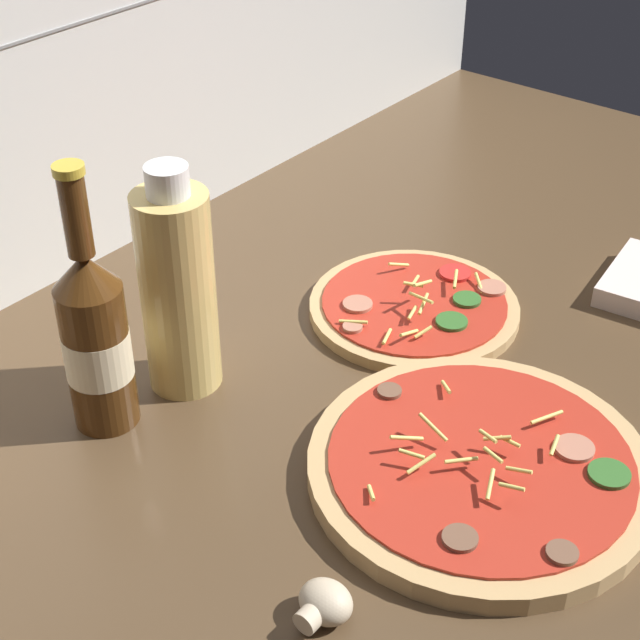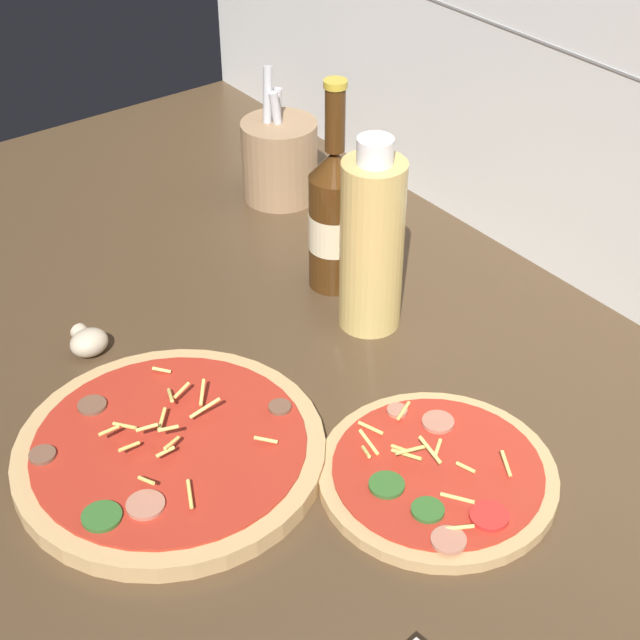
% 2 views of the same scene
% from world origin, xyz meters
% --- Properties ---
extents(counter_slab, '(1.60, 0.90, 0.03)m').
position_xyz_m(counter_slab, '(0.00, 0.00, 0.01)').
color(counter_slab, '#4C3823').
rests_on(counter_slab, ground).
extents(tile_backsplash, '(1.60, 0.01, 0.60)m').
position_xyz_m(tile_backsplash, '(0.00, 0.45, 0.30)').
color(tile_backsplash, white).
rests_on(tile_backsplash, ground).
extents(pizza_near, '(0.30, 0.30, 0.05)m').
position_xyz_m(pizza_near, '(-0.04, -0.09, 0.04)').
color(pizza_near, tan).
rests_on(pizza_near, counter_slab).
extents(pizza_far, '(0.23, 0.23, 0.05)m').
position_xyz_m(pizza_far, '(0.14, 0.10, 0.03)').
color(pizza_far, tan).
rests_on(pizza_far, counter_slab).
extents(beer_bottle, '(0.06, 0.06, 0.26)m').
position_xyz_m(beer_bottle, '(-0.19, 0.22, 0.12)').
color(beer_bottle, '#47280F').
rests_on(beer_bottle, counter_slab).
extents(oil_bottle, '(0.07, 0.07, 0.23)m').
position_xyz_m(oil_bottle, '(-0.10, 0.21, 0.13)').
color(oil_bottle, '#D6B766').
rests_on(oil_bottle, counter_slab).
extents(mushroom_left, '(0.05, 0.04, 0.03)m').
position_xyz_m(mushroom_left, '(-0.24, -0.08, 0.04)').
color(mushroom_left, beige).
rests_on(mushroom_left, counter_slab).
extents(utensil_crock, '(0.10, 0.10, 0.18)m').
position_xyz_m(utensil_crock, '(-0.40, 0.30, 0.08)').
color(utensil_crock, '#9E7A56').
rests_on(utensil_crock, counter_slab).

